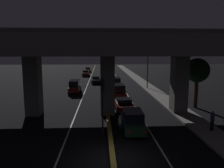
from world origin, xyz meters
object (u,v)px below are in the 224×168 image
at_px(car_dark_red_lead_oncoming, 75,86).
at_px(motorcycle_blue_filtering_near, 120,125).
at_px(street_lamp, 146,65).
at_px(car_dark_green_lead, 133,121).
at_px(car_black_second_oncoming, 96,80).
at_px(car_taxi_yellow_fourth_oncoming, 88,70).
at_px(traffic_light_left_of_median, 102,96).
at_px(car_silver_fourth, 116,83).
at_px(car_dark_red_third_oncoming, 86,73).
at_px(car_dark_red_third, 118,91).
at_px(car_dark_red_second, 124,104).
at_px(pedestrian_on_sidewalk, 212,121).

relative_size(car_dark_red_lead_oncoming, motorcycle_blue_filtering_near, 2.46).
bearing_deg(street_lamp, car_dark_green_lead, -104.34).
relative_size(car_black_second_oncoming, motorcycle_blue_filtering_near, 2.31).
xyz_separation_m(car_taxi_yellow_fourth_oncoming, motorcycle_blue_filtering_near, (5.79, -53.80, -0.15)).
relative_size(traffic_light_left_of_median, car_silver_fourth, 1.02).
bearing_deg(car_dark_red_third_oncoming, car_dark_red_third, 13.98).
bearing_deg(car_dark_red_second, traffic_light_left_of_median, 159.01).
height_order(traffic_light_left_of_median, motorcycle_blue_filtering_near, traffic_light_left_of_median).
relative_size(car_black_second_oncoming, car_taxi_yellow_fourth_oncoming, 1.02).
distance_m(car_silver_fourth, car_dark_red_lead_oncoming, 8.11).
relative_size(traffic_light_left_of_median, car_dark_red_third, 1.16).
height_order(traffic_light_left_of_median, car_silver_fourth, traffic_light_left_of_median).
relative_size(car_dark_red_second, pedestrian_on_sidewalk, 2.62).
bearing_deg(car_black_second_oncoming, motorcycle_blue_filtering_near, 5.57).
xyz_separation_m(car_dark_red_third, car_black_second_oncoming, (-3.52, 15.02, -0.30)).
bearing_deg(car_silver_fourth, car_dark_red_lead_oncoming, 119.88).
xyz_separation_m(car_dark_red_third, pedestrian_on_sidewalk, (6.72, -13.75, -0.03)).
xyz_separation_m(car_dark_red_lead_oncoming, pedestrian_on_sidewalk, (13.49, -18.38, -0.05)).
xyz_separation_m(car_dark_green_lead, car_black_second_oncoming, (-3.71, 28.18, -0.16)).
relative_size(car_dark_red_third, pedestrian_on_sidewalk, 2.43).
distance_m(car_dark_red_third, car_dark_red_third_oncoming, 29.32).
relative_size(car_dark_green_lead, car_black_second_oncoming, 1.01).
relative_size(car_dark_red_third, car_dark_red_lead_oncoming, 0.92).
relative_size(car_black_second_oncoming, pedestrian_on_sidewalk, 2.48).
relative_size(traffic_light_left_of_median, car_dark_red_second, 1.07).
height_order(street_lamp, motorcycle_blue_filtering_near, street_lamp).
bearing_deg(traffic_light_left_of_median, pedestrian_on_sidewalk, 1.90).
height_order(car_dark_red_third_oncoming, car_taxi_yellow_fourth_oncoming, car_dark_red_third_oncoming).
relative_size(car_dark_red_third, car_dark_red_third_oncoming, 0.97).
height_order(car_silver_fourth, car_dark_red_third_oncoming, car_silver_fourth).
relative_size(car_dark_red_second, car_dark_red_third, 1.08).
xyz_separation_m(traffic_light_left_of_median, car_silver_fourth, (2.58, 22.80, -2.22)).
bearing_deg(car_silver_fourth, street_lamp, -99.83).
xyz_separation_m(car_silver_fourth, car_black_second_oncoming, (-3.73, 6.27, -0.29)).
bearing_deg(street_lamp, traffic_light_left_of_median, -109.90).
bearing_deg(car_dark_green_lead, car_dark_red_third, 2.06).
bearing_deg(car_taxi_yellow_fourth_oncoming, pedestrian_on_sidewalk, 13.79).
bearing_deg(car_dark_red_third_oncoming, car_taxi_yellow_fourth_oncoming, -178.63).
xyz_separation_m(car_dark_green_lead, car_dark_red_third, (-0.19, 13.16, 0.14)).
bearing_deg(car_silver_fourth, car_dark_green_lead, 179.28).
relative_size(car_dark_green_lead, car_dark_red_second, 0.96).
distance_m(car_dark_green_lead, motorcycle_blue_filtering_near, 1.12).
height_order(car_taxi_yellow_fourth_oncoming, motorcycle_blue_filtering_near, car_taxi_yellow_fourth_oncoming).
relative_size(car_dark_red_second, motorcycle_blue_filtering_near, 2.44).
bearing_deg(car_dark_green_lead, car_taxi_yellow_fourth_oncoming, 8.53).
bearing_deg(car_silver_fourth, pedestrian_on_sidewalk, -164.54).
bearing_deg(traffic_light_left_of_median, car_dark_red_third_oncoming, 95.67).
bearing_deg(car_dark_red_third, car_black_second_oncoming, 10.70).
height_order(street_lamp, car_dark_green_lead, street_lamp).
distance_m(car_dark_green_lead, car_taxi_yellow_fourth_oncoming, 54.17).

